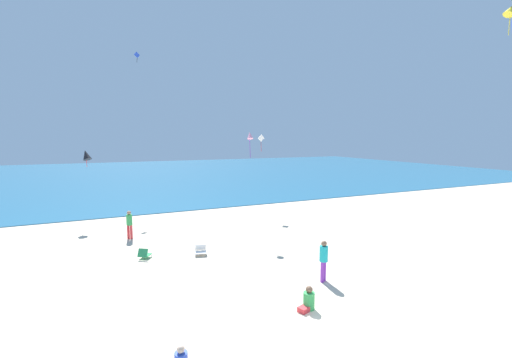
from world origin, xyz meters
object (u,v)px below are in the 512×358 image
(kite_yellow, at_px, (511,10))
(kite_white, at_px, (261,139))
(kite_pink, at_px, (250,136))
(beach_chair_mid_beach, at_px, (144,254))
(beach_chair_far_right, at_px, (201,250))
(person_3, at_px, (308,301))
(person_0, at_px, (129,223))
(person_1, at_px, (324,258))
(kite_black, at_px, (86,155))
(kite_blue, at_px, (137,55))

(kite_yellow, xyz_separation_m, kite_white, (-6.25, 13.93, -5.98))
(kite_pink, bearing_deg, beach_chair_mid_beach, -160.83)
(beach_chair_far_right, xyz_separation_m, person_3, (1.98, -6.90, 0.08))
(beach_chair_far_right, distance_m, person_0, 5.39)
(beach_chair_far_right, height_order, person_0, person_0)
(kite_pink, bearing_deg, kite_white, 58.40)
(person_1, xyz_separation_m, person_3, (-1.83, -1.71, -0.69))
(kite_black, distance_m, kite_white, 12.59)
(person_3, relative_size, kite_blue, 0.89)
(person_0, bearing_deg, beach_chair_mid_beach, -140.38)
(person_1, distance_m, person_3, 2.60)
(kite_yellow, xyz_separation_m, kite_pink, (-9.32, 8.94, -5.75))
(person_3, height_order, kite_pink, kite_pink)
(person_0, bearing_deg, kite_pink, -68.40)
(kite_yellow, distance_m, kite_blue, 26.55)
(person_3, height_order, kite_white, kite_white)
(person_0, bearing_deg, kite_yellow, -89.08)
(beach_chair_far_right, relative_size, beach_chair_mid_beach, 0.94)
(person_3, bearing_deg, person_1, -156.77)
(beach_chair_mid_beach, relative_size, kite_black, 0.61)
(person_0, distance_m, kite_yellow, 22.22)
(person_3, height_order, kite_yellow, kite_yellow)
(beach_chair_mid_beach, distance_m, person_1, 8.72)
(beach_chair_far_right, distance_m, beach_chair_mid_beach, 2.74)
(kite_yellow, xyz_separation_m, kite_blue, (-14.50, 22.20, 1.34))
(person_3, height_order, kite_blue, kite_blue)
(kite_black, bearing_deg, kite_white, -7.97)
(beach_chair_mid_beach, height_order, person_3, person_3)
(kite_blue, height_order, kite_pink, kite_blue)
(beach_chair_mid_beach, relative_size, kite_white, 0.58)
(kite_black, relative_size, kite_blue, 1.34)
(beach_chair_mid_beach, bearing_deg, person_3, -115.51)
(person_1, xyz_separation_m, kite_black, (-9.21, 14.80, 3.74))
(person_1, relative_size, kite_pink, 1.07)
(person_0, xyz_separation_m, kite_yellow, (16.38, -10.41, 10.82))
(beach_chair_mid_beach, relative_size, person_0, 0.46)
(person_3, xyz_separation_m, kite_black, (-7.37, 16.51, 4.43))
(kite_blue, relative_size, kite_pink, 0.58)
(person_0, relative_size, person_1, 0.97)
(kite_pink, bearing_deg, person_3, -101.44)
(kite_yellow, bearing_deg, beach_chair_mid_beach, 157.45)
(person_1, bearing_deg, kite_pink, -32.34)
(person_0, bearing_deg, person_1, -110.72)
(beach_chair_far_right, distance_m, person_3, 7.18)
(person_3, bearing_deg, kite_blue, -101.86)
(person_0, relative_size, kite_black, 1.34)
(beach_chair_mid_beach, height_order, kite_pink, kite_pink)
(person_0, height_order, kite_yellow, kite_yellow)
(kite_blue, bearing_deg, kite_pink, -68.67)
(person_0, height_order, kite_black, kite_black)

